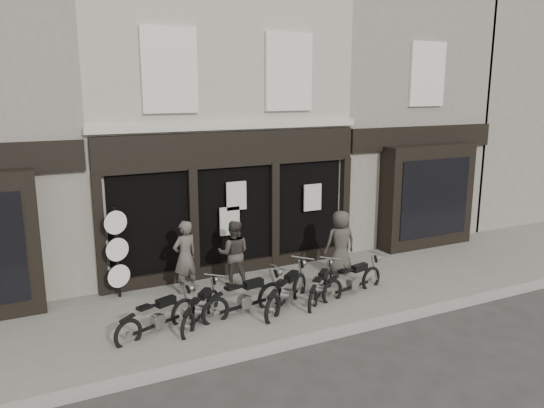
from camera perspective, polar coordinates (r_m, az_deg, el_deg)
name	(u,v)px	position (r m, az deg, el deg)	size (l,w,h in m)	color
ground_plane	(286,317)	(12.05, 1.54, -12.08)	(90.00, 90.00, 0.00)	#2D2B28
pavement	(269,301)	(12.76, -0.38, -10.34)	(30.00, 4.20, 0.12)	#625E56
kerb	(315,338)	(11.04, 4.68, -14.13)	(30.00, 0.25, 0.13)	gray
central_building	(196,119)	(16.49, -8.21, 9.07)	(7.30, 6.22, 8.34)	#B0A996
neighbour_right	(367,116)	(19.40, 10.19, 9.35)	(5.60, 6.73, 8.34)	gray
filler_right	(523,110)	(25.17, 25.36, 9.14)	(11.00, 6.00, 8.20)	gray
motorcycle_0	(158,320)	(11.26, -12.17, -12.07)	(1.88, 0.99, 0.95)	black
motorcycle_1	(201,311)	(11.57, -7.64, -11.33)	(1.42, 1.52, 0.90)	black
motorcycle_2	(245,301)	(11.86, -2.93, -10.37)	(2.11, 0.69, 1.02)	black
motorcycle_3	(287,295)	(12.17, 1.62, -9.72)	(1.83, 1.53, 1.03)	black
motorcycle_4	(321,289)	(12.67, 5.27, -9.11)	(1.51, 1.43, 0.90)	black
motorcycle_5	(353,283)	(13.08, 8.71, -8.37)	(2.00, 0.76, 0.97)	black
man_left	(185,257)	(12.97, -9.33, -5.64)	(0.65, 0.43, 1.79)	#4D463F
man_centre	(234,253)	(13.30, -4.15, -5.31)	(0.81, 0.63, 1.67)	#3C3530
man_right	(340,242)	(14.23, 7.37, -4.10)	(0.84, 0.55, 1.72)	#3C3732
advert_sign_post	(118,257)	(12.98, -16.28, -5.46)	(0.55, 0.36, 2.30)	black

